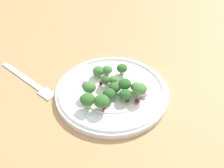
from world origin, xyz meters
TOP-DOWN VIEW (x-y plane):
  - ground_plane at (0.00, 0.00)cm, footprint 180.00×180.00cm
  - plate at (1.62, -2.08)cm, footprint 23.65×23.65cm
  - dressing_pool at (1.62, -2.08)cm, footprint 13.72×13.72cm
  - broccoli_floret_0 at (2.81, -1.18)cm, footprint 2.39×2.39cm
  - broccoli_floret_1 at (1.63, 2.90)cm, footprint 2.20×2.20cm
  - broccoli_floret_2 at (3.12, 3.71)cm, footprint 2.86×2.86cm
  - broccoli_floret_3 at (-2.55, -3.92)cm, footprint 2.17×2.17cm
  - broccoli_floret_4 at (4.27, -6.16)cm, footprint 2.68×2.68cm
  - broccoli_floret_5 at (-1.90, -5.79)cm, footprint 2.59×2.59cm
  - broccoli_floret_6 at (1.13, -3.58)cm, footprint 1.94×1.94cm
  - broccoli_floret_7 at (-3.56, -0.85)cm, footprint 2.39×2.39cm
  - broccoli_floret_8 at (4.43, 1.12)cm, footprint 2.50×2.50cm
  - broccoli_floret_9 at (0.03, -2.16)cm, footprint 1.93×1.93cm
  - broccoli_floret_10 at (4.81, -2.05)cm, footprint 2.52×2.52cm
  - broccoli_floret_11 at (2.12, 0.61)cm, footprint 2.61×2.61cm
  - broccoli_floret_12 at (7.51, -2.90)cm, footprint 2.94×2.94cm
  - broccoli_floret_13 at (7.65, -5.57)cm, footprint 2.87×2.87cm
  - cranberry_0 at (6.94, -5.94)cm, footprint 0.80×0.80cm
  - cranberry_1 at (4.85, 3.50)cm, footprint 0.91×0.91cm
  - cranberry_2 at (-3.42, -4.46)cm, footprint 0.81×0.81cm
  - cranberry_3 at (7.88, -2.43)cm, footprint 0.83×0.83cm
  - cranberry_4 at (5.13, 1.63)cm, footprint 0.80×0.80cm
  - cranberry_5 at (3.61, -2.84)cm, footprint 0.77×0.77cm
  - cranberry_6 at (0.97, -4.59)cm, footprint 0.85×0.85cm
  - onion_bit_0 at (2.69, 4.54)cm, footprint 1.47×1.55cm
  - onion_bit_1 at (-2.52, -6.41)cm, footprint 1.14×1.32cm
  - onion_bit_2 at (1.51, -1.50)cm, footprint 1.45×1.41cm
  - onion_bit_3 at (-0.36, 2.81)cm, footprint 1.47×1.52cm
  - onion_bit_4 at (0.35, 4.39)cm, footprint 1.44×1.38cm
  - onion_bit_5 at (1.49, -7.97)cm, footprint 1.02×0.99cm
  - fork at (1.49, -21.12)cm, footprint 10.55×17.16cm

SIDE VIEW (x-z plane):
  - ground_plane at x=0.00cm, z-range -2.00..0.00cm
  - fork at x=1.49cm, z-range 0.00..0.50cm
  - plate at x=1.62cm, z-range 0.01..1.71cm
  - dressing_pool at x=1.62cm, z-range 1.20..1.40cm
  - onion_bit_4 at x=0.35cm, z-range 1.28..1.76cm
  - onion_bit_1 at x=-2.52cm, z-range 1.32..1.86cm
  - cranberry_0 at x=6.94cm, z-range 1.30..2.10cm
  - onion_bit_5 at x=1.49cm, z-range 1.46..1.99cm
  - cranberry_5 at x=3.61cm, z-range 1.37..2.14cm
  - onion_bit_2 at x=1.51cm, z-range 1.60..1.98cm
  - onion_bit_0 at x=2.69cm, z-range 1.61..1.99cm
  - onion_bit_3 at x=-0.36cm, z-range 1.60..2.18cm
  - cranberry_6 at x=0.97cm, z-range 1.50..2.35cm
  - cranberry_2 at x=-3.42cm, z-range 1.56..2.37cm
  - cranberry_3 at x=7.88cm, z-range 1.58..2.41cm
  - cranberry_1 at x=4.85cm, z-range 1.58..2.50cm
  - cranberry_4 at x=5.13cm, z-range 1.74..2.54cm
  - broccoli_floret_9 at x=0.03cm, z-range 1.50..3.45cm
  - broccoli_floret_1 at x=1.63cm, z-range 1.59..3.82cm
  - broccoli_floret_5 at x=-1.90cm, z-range 1.48..4.10cm
  - broccoli_floret_10 at x=4.81cm, z-range 1.57..4.13cm
  - broccoli_floret_8 at x=4.43cm, z-range 1.59..4.12cm
  - broccoli_floret_3 at x=-2.55cm, z-range 1.86..4.06cm
  - broccoli_floret_0 at x=2.81cm, z-range 1.75..4.17cm
  - broccoli_floret_7 at x=-3.56cm, z-range 1.83..4.25cm
  - broccoli_floret_6 at x=1.13cm, z-range 2.08..4.05cm
  - broccoli_floret_12 at x=7.51cm, z-range 1.80..4.78cm
  - broccoli_floret_13 at x=7.65cm, z-range 1.92..4.83cm
  - broccoli_floret_4 at x=4.27cm, z-range 2.03..4.75cm
  - broccoli_floret_11 at x=2.12cm, z-range 2.21..4.86cm
  - broccoli_floret_2 at x=3.12cm, z-range 2.19..5.09cm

